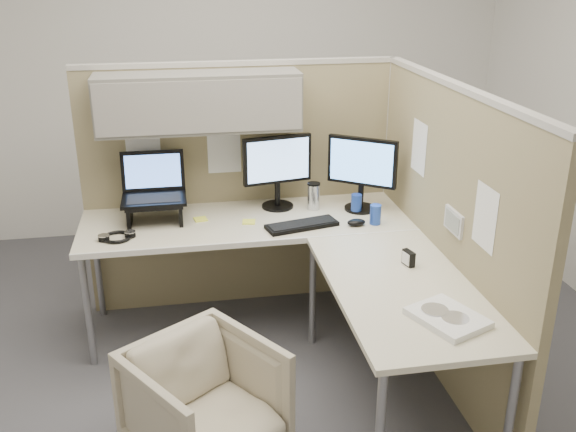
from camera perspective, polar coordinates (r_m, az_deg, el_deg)
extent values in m
plane|color=#434248|center=(3.80, -0.84, -13.50)|extent=(4.50, 4.50, 0.00)
cube|color=#958761|center=(4.22, -4.24, 2.38)|extent=(2.00, 0.05, 1.60)
cube|color=#A8A399|center=(4.03, -4.56, 13.39)|extent=(2.00, 0.06, 0.03)
cube|color=slate|center=(3.90, -7.96, 10.07)|extent=(1.20, 0.34, 0.34)
cube|color=gray|center=(3.73, -7.82, 9.55)|extent=(1.18, 0.01, 0.30)
plane|color=white|center=(4.08, -12.78, 6.36)|extent=(0.26, 0.00, 0.26)
plane|color=white|center=(4.11, -5.70, 5.87)|extent=(0.26, 0.00, 0.26)
cube|color=#958761|center=(3.56, 13.80, -1.95)|extent=(0.05, 2.00, 1.60)
cube|color=#A8A399|center=(3.33, 15.05, 11.02)|extent=(0.06, 2.00, 0.03)
cube|color=#A8A399|center=(4.43, 8.74, 3.12)|extent=(0.06, 0.06, 1.60)
cube|color=silver|center=(3.37, 14.60, -0.48)|extent=(0.02, 0.20, 0.12)
cube|color=gray|center=(3.36, 14.38, -0.50)|extent=(0.00, 0.16, 0.09)
plane|color=white|center=(3.77, 11.57, 6.00)|extent=(0.00, 0.26, 0.26)
plane|color=white|center=(3.07, 17.11, -0.13)|extent=(0.00, 0.26, 0.26)
cube|color=beige|center=(3.92, -3.63, -0.50)|extent=(2.00, 0.68, 0.03)
cube|color=beige|center=(3.18, 10.11, -6.33)|extent=(0.68, 1.30, 0.03)
cube|color=white|center=(3.61, -2.99, -2.49)|extent=(2.00, 0.02, 0.03)
cylinder|color=gray|center=(3.83, -17.35, -8.09)|extent=(0.04, 0.04, 0.70)
cylinder|color=gray|center=(4.35, -16.55, -4.35)|extent=(0.04, 0.04, 0.70)
cylinder|color=gray|center=(3.03, 19.08, -17.02)|extent=(0.04, 0.04, 0.70)
cylinder|color=gray|center=(3.87, 2.20, -6.76)|extent=(0.04, 0.04, 0.70)
imported|color=beige|center=(3.11, -7.39, -15.72)|extent=(0.82, 0.81, 0.62)
cylinder|color=black|center=(4.10, -0.93, 0.90)|extent=(0.20, 0.20, 0.02)
cylinder|color=black|center=(4.07, -0.94, 1.99)|extent=(0.04, 0.04, 0.15)
cube|color=black|center=(4.00, -0.96, 5.03)|extent=(0.44, 0.12, 0.30)
cube|color=#89B1EC|center=(3.98, -0.86, 4.96)|extent=(0.39, 0.08, 0.26)
cylinder|color=black|center=(4.08, 6.43, 0.69)|extent=(0.20, 0.20, 0.02)
cylinder|color=black|center=(4.05, 6.48, 1.79)|extent=(0.04, 0.04, 0.15)
cube|color=black|center=(3.98, 6.62, 4.83)|extent=(0.38, 0.28, 0.30)
cube|color=#5DA5FE|center=(3.97, 6.52, 4.76)|extent=(0.33, 0.24, 0.26)
cube|color=black|center=(3.91, -11.80, 1.21)|extent=(0.33, 0.27, 0.02)
cube|color=black|center=(3.93, -13.92, 0.27)|extent=(0.02, 0.25, 0.13)
cube|color=black|center=(3.92, -9.54, 0.56)|extent=(0.02, 0.25, 0.13)
cube|color=black|center=(3.90, -11.82, 1.47)|extent=(0.38, 0.27, 0.02)
cube|color=black|center=(4.01, -11.92, 3.98)|extent=(0.38, 0.06, 0.24)
cube|color=#598CF2|center=(4.00, -11.92, 3.93)|extent=(0.33, 0.04, 0.20)
cube|color=black|center=(3.78, 1.24, -0.83)|extent=(0.45, 0.24, 0.02)
ellipsoid|color=black|center=(3.83, 6.09, -0.56)|extent=(0.12, 0.08, 0.04)
cylinder|color=silver|center=(4.04, 2.29, 1.71)|extent=(0.08, 0.08, 0.16)
cylinder|color=black|center=(4.01, 2.31, 2.88)|extent=(0.08, 0.08, 0.01)
cylinder|color=#1E3FA5|center=(3.85, 7.78, 0.14)|extent=(0.07, 0.07, 0.12)
cylinder|color=#1E3FA5|center=(4.01, 6.09, 1.10)|extent=(0.07, 0.07, 0.12)
cube|color=#F8FE42|center=(3.86, -3.51, -0.51)|extent=(0.09, 0.09, 0.01)
cube|color=#F8FE42|center=(3.93, -7.78, -0.28)|extent=(0.09, 0.09, 0.01)
torus|color=black|center=(3.75, -14.95, -1.82)|extent=(0.19, 0.19, 0.02)
cylinder|color=black|center=(3.74, -16.06, -1.89)|extent=(0.06, 0.06, 0.03)
cylinder|color=black|center=(3.75, -13.86, -1.58)|extent=(0.06, 0.06, 0.03)
cube|color=white|center=(2.91, 14.00, -8.77)|extent=(0.35, 0.38, 0.03)
cylinder|color=silver|center=(2.89, 14.64, -8.73)|extent=(0.12, 0.12, 0.00)
cylinder|color=silver|center=(2.93, 12.92, -8.08)|extent=(0.12, 0.12, 0.00)
cube|color=black|center=(3.36, 10.67, -3.69)|extent=(0.05, 0.08, 0.08)
cube|color=white|center=(3.35, 10.41, -3.75)|extent=(0.02, 0.06, 0.06)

